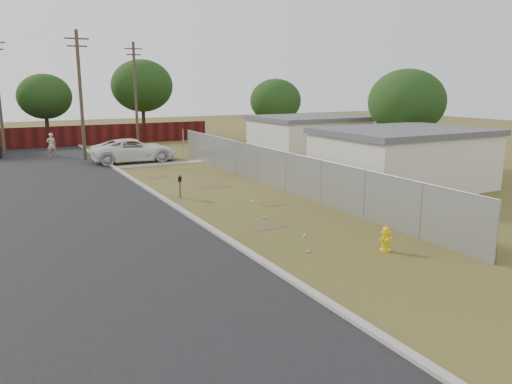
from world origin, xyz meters
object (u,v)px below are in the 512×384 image
fire_hydrant (386,239)px  pedestrian (51,145)px  mailbox (180,181)px  pickup_truck (134,150)px

fire_hydrant → pedestrian: pedestrian is taller
pedestrian → mailbox: bearing=97.2°
mailbox → pedestrian: pedestrian is taller
fire_hydrant → pickup_truck: bearing=95.4°
fire_hydrant → pedestrian: 29.29m
mailbox → pickup_truck: bearing=85.1°
pickup_truck → pedestrian: pedestrian is taller
pickup_truck → pedestrian: size_ratio=3.28×
mailbox → pickup_truck: (1.07, 12.46, -0.04)m
pickup_truck → pedestrian: 7.26m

